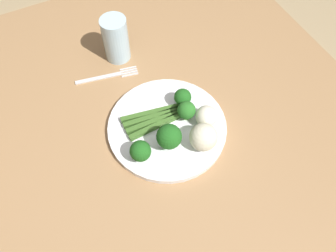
{
  "coord_description": "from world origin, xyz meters",
  "views": [
    {
      "loc": [
        0.37,
        -0.16,
        1.44
      ],
      "look_at": [
        0.0,
        0.02,
        0.77
      ],
      "focal_mm": 36.09,
      "sensor_mm": 36.0,
      "label": 1
    }
  ],
  "objects": [
    {
      "name": "broccoli_front_left",
      "position": [
        0.05,
        0.0,
        0.8
      ],
      "size": [
        0.06,
        0.06,
        0.07
      ],
      "color": "#4C7F2B",
      "rests_on": "plate"
    },
    {
      "name": "fork",
      "position": [
        -0.21,
        -0.05,
        0.75
      ],
      "size": [
        0.05,
        0.17,
        0.0
      ],
      "rotation": [
        0.0,
        0.0,
        1.38
      ],
      "color": "silver",
      "rests_on": "dining_table"
    },
    {
      "name": "water_glass",
      "position": [
        -0.27,
        0.01,
        0.81
      ],
      "size": [
        0.07,
        0.07,
        0.12
      ],
      "primitive_type": "cylinder",
      "color": "silver",
      "rests_on": "dining_table"
    },
    {
      "name": "cauliflower_edge",
      "position": [
        0.03,
        0.11,
        0.79
      ],
      "size": [
        0.05,
        0.05,
        0.05
      ],
      "primitive_type": "sphere",
      "color": "silver",
      "rests_on": "plate"
    },
    {
      "name": "plate",
      "position": [
        0.0,
        0.02,
        0.75
      ],
      "size": [
        0.28,
        0.28,
        0.01
      ],
      "primitive_type": "cylinder",
      "color": "white",
      "rests_on": "dining_table"
    },
    {
      "name": "dining_table",
      "position": [
        0.0,
        0.0,
        0.64
      ],
      "size": [
        1.17,
        1.06,
        0.75
      ],
      "color": "#9E754C",
      "rests_on": "ground_plane"
    },
    {
      "name": "broccoli_back",
      "position": [
        -0.04,
        0.08,
        0.79
      ],
      "size": [
        0.04,
        0.04,
        0.05
      ],
      "color": "#4C7F2B",
      "rests_on": "plate"
    },
    {
      "name": "broccoli_back_right",
      "position": [
        0.05,
        -0.07,
        0.79
      ],
      "size": [
        0.05,
        0.05,
        0.06
      ],
      "color": "#4C7F2B",
      "rests_on": "plate"
    },
    {
      "name": "cauliflower_mid",
      "position": [
        0.08,
        0.07,
        0.79
      ],
      "size": [
        0.06,
        0.06,
        0.06
      ],
      "primitive_type": "sphere",
      "color": "beige",
      "rests_on": "plate"
    },
    {
      "name": "ground_plane",
      "position": [
        0.0,
        0.0,
        -0.01
      ],
      "size": [
        6.0,
        6.0,
        0.02
      ],
      "primitive_type": "cube",
      "color": "tan"
    },
    {
      "name": "broccoli_near_center",
      "position": [
        0.0,
        0.07,
        0.79
      ],
      "size": [
        0.04,
        0.04,
        0.05
      ],
      "color": "#568E33",
      "rests_on": "plate"
    },
    {
      "name": "asparagus_bundle",
      "position": [
        -0.03,
        -0.0,
        0.77
      ],
      "size": [
        0.07,
        0.15,
        0.01
      ],
      "rotation": [
        0.0,
        0.0,
        4.63
      ],
      "color": "#3D6626",
      "rests_on": "plate"
    }
  ]
}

